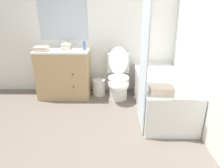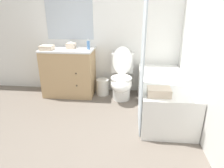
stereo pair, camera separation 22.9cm
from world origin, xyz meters
The scene contains 13 objects.
ground_plane centered at (0.00, 0.00, 0.00)m, with size 14.00×14.00×0.00m, color #6B6056.
wall_back centered at (-0.01, 1.81, 1.25)m, with size 8.00×0.06×2.50m.
wall_right centered at (1.22, 0.89, 1.25)m, with size 0.05×2.78×2.50m.
vanity_cabinet centered at (-0.74, 1.53, 0.43)m, with size 0.90×0.54×0.84m.
sink_faucet centered at (-0.74, 1.70, 0.87)m, with size 0.14×0.12×0.12m.
toilet centered at (0.20, 1.43, 0.35)m, with size 0.38×0.69×0.88m.
bathtub centered at (0.84, 1.01, 0.27)m, with size 0.69×1.54×0.53m.
shower_curtain centered at (0.48, 0.59, 0.99)m, with size 0.02×0.55×1.98m.
wastebasket centered at (-0.15, 1.55, 0.14)m, with size 0.22×0.22×0.29m.
tissue_box centered at (-0.68, 1.55, 0.89)m, with size 0.14×0.14×0.11m.
soap_dispenser centered at (-0.37, 1.50, 0.92)m, with size 0.05×0.05×0.17m.
hand_towel_folded centered at (-1.05, 1.39, 0.88)m, with size 0.21×0.18×0.07m.
bath_towel_folded centered at (0.69, 0.41, 0.58)m, with size 0.27×0.19×0.10m.
Camera 2 is at (0.34, -1.78, 1.53)m, focal length 32.00 mm.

